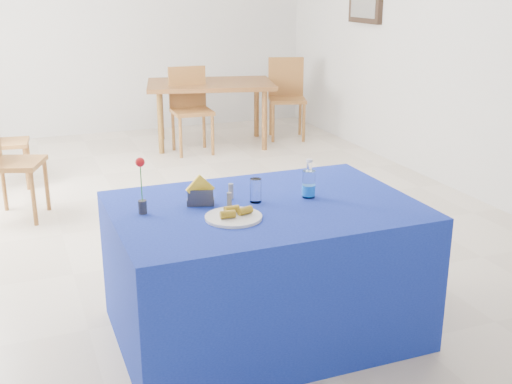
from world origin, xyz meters
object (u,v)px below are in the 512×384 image
(water_bottle, at_px, (309,185))
(oak_table, at_px, (210,89))
(chair_win_a, at_px, (3,154))
(chair_bg_left, at_px, (190,103))
(blue_table, at_px, (264,269))
(plate, at_px, (233,217))
(chair_bg_right, at_px, (287,92))

(water_bottle, height_order, oak_table, water_bottle)
(oak_table, xyz_separation_m, chair_win_a, (-2.35, -1.82, -0.13))
(chair_bg_left, xyz_separation_m, chair_win_a, (-2.03, -1.61, -0.01))
(blue_table, bearing_deg, chair_bg_left, 79.76)
(plate, height_order, blue_table, plate)
(plate, xyz_separation_m, oak_table, (1.28, 4.44, -0.09))
(water_bottle, xyz_separation_m, oak_table, (0.78, 4.27, -0.15))
(chair_bg_left, height_order, chair_win_a, chair_bg_left)
(chair_bg_left, bearing_deg, blue_table, -98.47)
(blue_table, height_order, chair_bg_right, chair_bg_right)
(blue_table, bearing_deg, plate, -147.66)
(oak_table, height_order, chair_win_a, chair_win_a)
(plate, height_order, water_bottle, water_bottle)
(oak_table, distance_m, chair_win_a, 2.97)
(blue_table, height_order, oak_table, blue_table)
(water_bottle, distance_m, chair_bg_left, 4.09)
(oak_table, relative_size, chair_bg_left, 1.71)
(plate, distance_m, chair_bg_left, 4.34)
(blue_table, xyz_separation_m, water_bottle, (0.27, 0.03, 0.45))
(chair_bg_right, distance_m, chair_win_a, 3.84)
(water_bottle, bearing_deg, chair_win_a, 122.58)
(blue_table, xyz_separation_m, oak_table, (1.05, 4.30, 0.30))
(plate, bearing_deg, blue_table, 32.34)
(water_bottle, relative_size, chair_win_a, 0.23)
(chair_bg_left, bearing_deg, oak_table, 35.69)
(water_bottle, distance_m, chair_bg_right, 4.68)
(chair_bg_left, xyz_separation_m, chair_bg_right, (1.33, 0.26, 0.01))
(plate, xyz_separation_m, chair_win_a, (-1.07, 2.62, -0.22))
(blue_table, distance_m, water_bottle, 0.53)
(chair_bg_left, bearing_deg, chair_bg_right, 12.69)
(plate, height_order, chair_win_a, chair_win_a)
(water_bottle, relative_size, chair_bg_left, 0.22)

